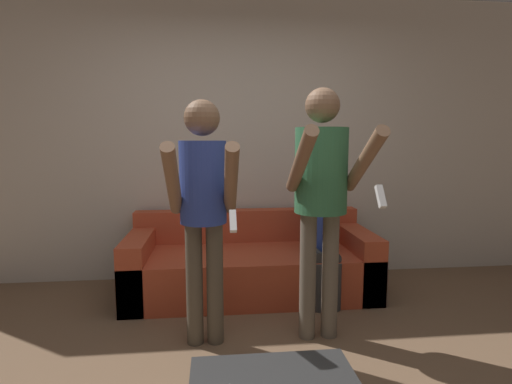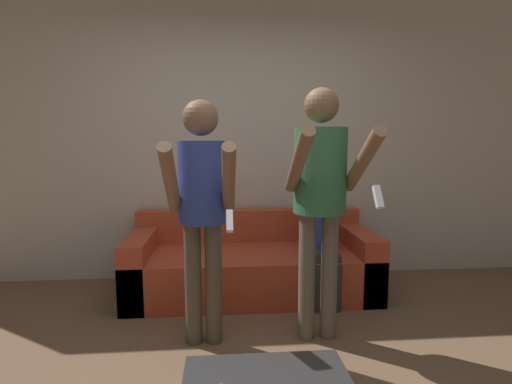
% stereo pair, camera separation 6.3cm
% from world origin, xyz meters
% --- Properties ---
extents(wall_back, '(6.40, 0.06, 2.70)m').
position_xyz_m(wall_back, '(0.00, 2.02, 1.35)').
color(wall_back, beige).
rests_on(wall_back, ground_plane).
extents(couch, '(2.11, 0.88, 0.68)m').
position_xyz_m(couch, '(0.11, 1.55, 0.24)').
color(couch, '#C64C2D').
rests_on(couch, ground_plane).
extents(person_standing_left, '(0.42, 0.63, 1.60)m').
position_xyz_m(person_standing_left, '(-0.28, 0.66, 0.98)').
color(person_standing_left, brown).
rests_on(person_standing_left, ground_plane).
extents(person_standing_right, '(0.46, 0.73, 1.68)m').
position_xyz_m(person_standing_right, '(0.49, 0.66, 1.06)').
color(person_standing_right, '#6B6051').
rests_on(person_standing_right, ground_plane).
extents(person_seated, '(0.28, 0.52, 1.13)m').
position_xyz_m(person_seated, '(0.67, 1.35, 0.61)').
color(person_seated, '#383838').
rests_on(person_seated, ground_plane).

